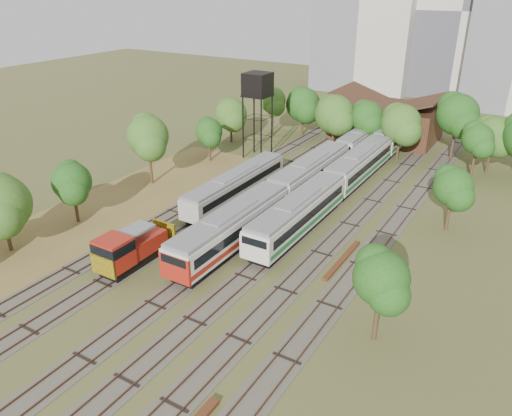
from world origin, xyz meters
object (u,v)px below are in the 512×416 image
Objects in this scene: shunter_locomotive at (129,250)px; water_tower at (258,87)px; railcar_green_set at (359,165)px; railcar_red_set at (276,198)px.

shunter_locomotive is 0.67× the size of water_tower.
railcar_red_set is at bearing -104.97° from railcar_green_set.
railcar_green_set is at bearing -3.77° from water_tower.
railcar_red_set reaches higher than shunter_locomotive.
railcar_red_set is at bearing -53.18° from water_tower.
shunter_locomotive is 34.04m from water_tower.
water_tower is at bearing 176.23° from railcar_green_set.
shunter_locomotive is at bearing -79.54° from water_tower.
railcar_red_set is 21.61m from water_tower.
railcar_red_set is 2.84× the size of water_tower.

